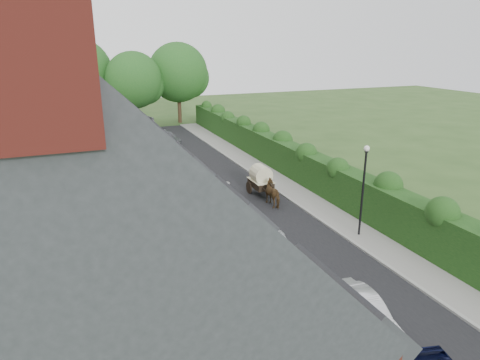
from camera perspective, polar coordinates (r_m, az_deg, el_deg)
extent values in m
plane|color=#2D4C1E|center=(20.15, 14.57, -13.37)|extent=(140.00, 140.00, 0.00)
cube|color=black|center=(28.54, 0.70, -3.14)|extent=(6.00, 58.00, 0.02)
cube|color=gray|center=(30.24, 7.89, -1.97)|extent=(2.20, 58.00, 0.12)
cube|color=gray|center=(27.37, -6.78, -4.10)|extent=(1.70, 58.00, 0.12)
cube|color=#9A9A94|center=(29.76, 6.14, -2.23)|extent=(0.18, 58.00, 0.13)
cube|color=#9A9A94|center=(27.57, -5.17, -3.87)|extent=(0.18, 58.00, 0.13)
cube|color=#113410|center=(30.77, 10.90, 0.56)|extent=(1.50, 58.00, 2.50)
cube|color=maroon|center=(24.59, -21.51, 0.05)|extent=(8.00, 40.00, 6.50)
cube|color=#25282C|center=(23.86, -22.39, 7.50)|extent=(8.00, 40.20, 8.00)
cube|color=#25282C|center=(8.22, 12.18, -17.19)|extent=(1.70, 2.60, 1.70)
cube|color=white|center=(10.24, 4.51, -17.13)|extent=(0.12, 1.20, 1.60)
cube|color=white|center=(13.62, -0.33, -16.37)|extent=(0.70, 2.40, 5.20)
cube|color=black|center=(14.44, 1.13, -19.99)|extent=(0.06, 1.80, 1.60)
cube|color=black|center=(13.10, 1.19, -11.68)|extent=(0.06, 1.80, 1.60)
cube|color=#25282C|center=(12.13, -1.02, -4.73)|extent=(1.70, 2.60, 1.70)
cube|color=#3F2D2D|center=(16.05, -4.30, -17.21)|extent=(0.08, 0.90, 2.10)
cube|color=white|center=(14.30, -4.45, -6.38)|extent=(0.12, 1.20, 1.60)
cube|color=white|center=(17.75, -6.36, -7.80)|extent=(0.70, 2.40, 5.20)
cube|color=black|center=(18.39, -5.10, -11.00)|extent=(0.06, 1.80, 1.60)
cube|color=black|center=(17.36, -5.32, -4.04)|extent=(0.06, 1.80, 1.60)
cube|color=#25282C|center=(16.64, -7.21, 1.47)|extent=(1.70, 2.60, 1.70)
cube|color=#3F2D2D|center=(20.20, -8.72, -9.45)|extent=(0.08, 0.90, 2.10)
cube|color=white|center=(18.82, -9.09, -0.48)|extent=(0.12, 1.20, 1.60)
cube|color=white|center=(22.24, -9.90, -2.52)|extent=(0.70, 2.40, 5.20)
cube|color=black|center=(22.75, -8.82, -5.24)|extent=(0.06, 1.80, 1.60)
cube|color=black|center=(21.93, -9.12, 0.54)|extent=(0.06, 1.80, 1.60)
cube|color=#25282C|center=(21.36, -10.72, 4.99)|extent=(1.70, 2.60, 1.70)
cube|color=#3F2D2D|center=(24.67, -11.47, -4.39)|extent=(0.08, 0.90, 2.10)
cube|color=white|center=(23.53, -11.90, 3.09)|extent=(0.12, 1.20, 1.60)
cube|color=white|center=(26.91, -12.21, 0.96)|extent=(0.70, 2.40, 5.20)
cube|color=black|center=(27.34, -11.28, -1.36)|extent=(0.06, 1.80, 1.60)
cube|color=black|center=(26.65, -11.59, 3.51)|extent=(0.06, 1.80, 1.60)
cube|color=#25282C|center=(26.19, -12.96, 7.21)|extent=(1.70, 2.60, 1.70)
cube|color=#3F2D2D|center=(29.31, -13.34, -0.90)|extent=(0.08, 0.90, 2.10)
cube|color=white|center=(28.34, -13.77, 5.47)|extent=(0.12, 1.20, 1.60)
cube|color=white|center=(31.68, -13.83, 3.40)|extent=(0.70, 2.40, 5.20)
cube|color=black|center=(32.05, -13.02, 1.40)|extent=(0.06, 1.80, 1.60)
cube|color=black|center=(31.47, -13.33, 5.59)|extent=(0.06, 1.80, 1.60)
cube|color=#25282C|center=(31.07, -14.52, 8.73)|extent=(1.70, 2.60, 1.70)
cube|color=#3F2D2D|center=(34.06, -14.69, 1.63)|extent=(0.08, 0.90, 2.10)
cube|color=white|center=(33.21, -15.11, 7.14)|extent=(0.12, 1.20, 1.60)
cube|color=white|center=(36.52, -15.03, 5.20)|extent=(0.70, 2.40, 5.20)
cube|color=black|center=(36.83, -14.32, 3.44)|extent=(0.06, 1.80, 1.60)
cube|color=black|center=(36.33, -14.61, 7.10)|extent=(0.06, 1.80, 1.60)
cube|color=#25282C|center=(35.99, -15.66, 9.83)|extent=(1.70, 2.60, 1.70)
cube|color=#3F2D2D|center=(38.87, -15.72, 3.54)|extent=(0.08, 0.90, 2.10)
cube|color=white|center=(38.11, -16.11, 8.39)|extent=(0.12, 1.20, 1.60)
cube|color=white|center=(41.39, -15.96, 6.57)|extent=(0.70, 2.40, 5.20)
cube|color=black|center=(41.67, -15.31, 5.01)|extent=(0.06, 1.80, 1.60)
cube|color=black|center=(41.22, -15.59, 8.26)|extent=(0.06, 1.80, 1.60)
cube|color=#25282C|center=(40.92, -16.53, 10.67)|extent=(1.70, 2.60, 1.70)
cube|color=#3F2D2D|center=(43.72, -16.51, 5.02)|extent=(0.08, 0.90, 2.10)
cube|color=white|center=(43.04, -16.88, 9.34)|extent=(0.12, 1.20, 1.60)
cube|color=maroon|center=(3.56, -26.53, 16.51)|extent=(0.90, 0.50, 1.60)
cube|color=maroon|center=(8.56, -24.46, 16.57)|extent=(0.90, 0.50, 1.60)
cube|color=maroon|center=(13.56, -23.92, 16.59)|extent=(0.90, 0.50, 1.60)
cylinder|color=#9A572E|center=(13.60, -25.35, 20.45)|extent=(0.20, 0.20, 0.50)
cylinder|color=#9A572E|center=(13.59, -23.56, 20.67)|extent=(0.20, 0.20, 0.50)
cube|color=maroon|center=(18.56, -23.67, 16.59)|extent=(0.90, 0.50, 1.60)
cylinder|color=#9A572E|center=(18.59, -24.70, 19.42)|extent=(0.20, 0.20, 0.50)
cylinder|color=#9A572E|center=(18.58, -23.41, 19.58)|extent=(0.20, 0.20, 0.50)
cube|color=maroon|center=(23.56, -23.53, 16.60)|extent=(0.90, 0.50, 1.60)
cylinder|color=#9A572E|center=(23.58, -24.34, 18.83)|extent=(0.20, 0.20, 0.50)
cylinder|color=#9A572E|center=(23.58, -23.32, 18.95)|extent=(0.20, 0.20, 0.50)
cube|color=maroon|center=(28.56, -23.43, 16.60)|extent=(0.90, 0.50, 1.60)
cylinder|color=#9A572E|center=(28.58, -24.10, 18.44)|extent=(0.20, 0.20, 0.50)
cylinder|color=#9A572E|center=(28.58, -23.26, 18.54)|extent=(0.20, 0.20, 0.50)
cube|color=maroon|center=(33.56, -23.37, 16.60)|extent=(0.90, 0.50, 1.60)
cylinder|color=#9A572E|center=(33.58, -23.93, 18.17)|extent=(0.20, 0.20, 0.50)
cylinder|color=#9A572E|center=(33.57, -23.22, 18.25)|extent=(0.20, 0.20, 0.50)
cube|color=maroon|center=(38.56, -23.32, 16.60)|extent=(0.90, 0.50, 1.60)
cylinder|color=#9A572E|center=(38.57, -23.81, 17.97)|extent=(0.20, 0.20, 0.50)
cylinder|color=#9A572E|center=(38.57, -23.19, 18.04)|extent=(0.20, 0.20, 0.50)
cube|color=maroon|center=(43.56, -23.28, 16.60)|extent=(0.90, 0.50, 1.60)
cylinder|color=#9A572E|center=(43.57, -23.72, 17.81)|extent=(0.20, 0.20, 0.50)
cylinder|color=#9A572E|center=(43.57, -23.17, 17.88)|extent=(0.20, 0.20, 0.50)
cube|color=maroon|center=(15.76, 3.52, -20.66)|extent=(0.30, 4.70, 0.90)
cube|color=maroon|center=(19.60, -2.89, -12.17)|extent=(0.30, 4.70, 0.90)
cube|color=maroon|center=(23.87, -6.87, -6.50)|extent=(0.30, 4.70, 0.90)
cube|color=maroon|center=(28.38, -9.56, -2.57)|extent=(0.30, 4.70, 0.90)
cube|color=maroon|center=(33.03, -11.49, 0.27)|extent=(0.30, 4.70, 0.90)
cube|color=maroon|center=(37.77, -12.94, 2.40)|extent=(0.30, 4.70, 0.90)
cube|color=maroon|center=(42.57, -14.07, 4.06)|extent=(0.30, 4.70, 0.90)
cube|color=maroon|center=(17.55, -0.10, -15.71)|extent=(0.35, 0.35, 1.10)
cube|color=maroon|center=(21.65, -5.10, -8.83)|extent=(0.35, 0.35, 1.10)
cube|color=maroon|center=(26.06, -8.35, -4.17)|extent=(0.35, 0.35, 1.10)
cube|color=maroon|center=(30.66, -10.61, -0.87)|extent=(0.35, 0.35, 1.10)
cube|color=maroon|center=(35.36, -12.28, 1.56)|extent=(0.35, 0.35, 1.10)
cube|color=maroon|center=(40.14, -13.55, 3.42)|extent=(0.35, 0.35, 1.10)
cube|color=maroon|center=(44.96, -14.56, 4.88)|extent=(0.35, 0.35, 1.10)
cylinder|color=black|center=(23.91, 16.00, -2.01)|extent=(0.12, 0.12, 4.80)
cylinder|color=black|center=(23.22, 16.51, 3.68)|extent=(0.20, 0.20, 0.10)
sphere|color=silver|center=(23.18, 16.55, 4.04)|extent=(0.32, 0.32, 0.32)
cylinder|color=#332316|center=(54.70, -13.74, 9.14)|extent=(0.50, 0.50, 4.75)
sphere|color=#194B1A|center=(54.30, -14.02, 12.80)|extent=(6.80, 6.80, 6.80)
sphere|color=#194B1A|center=(54.86, -12.58, 12.25)|extent=(4.76, 4.76, 4.76)
cylinder|color=#332316|center=(57.75, -8.10, 10.16)|extent=(0.50, 0.50, 5.25)
sphere|color=#194B1A|center=(57.37, -8.27, 14.01)|extent=(7.60, 7.60, 7.60)
sphere|color=#194B1A|center=(58.09, -6.82, 13.39)|extent=(5.32, 5.32, 5.32)
cylinder|color=#332316|center=(57.09, -20.26, 9.29)|extent=(0.50, 0.50, 5.50)
sphere|color=#194B1A|center=(56.69, -20.71, 13.34)|extent=(8.00, 8.00, 8.00)
sphere|color=#194B1A|center=(57.12, -19.00, 12.77)|extent=(5.60, 5.60, 5.60)
imported|color=#BBBBC0|center=(17.13, 15.83, -16.88)|extent=(1.85, 4.27, 1.37)
imported|color=silver|center=(20.81, 4.83, -9.70)|extent=(2.58, 4.80, 1.28)
imported|color=silver|center=(26.74, -1.63, -3.10)|extent=(2.10, 4.76, 1.36)
imported|color=black|center=(31.85, -5.96, 0.31)|extent=(2.40, 4.22, 1.35)
imported|color=maroon|center=(37.60, -8.21, 3.01)|extent=(1.94, 4.41, 1.41)
imported|color=tan|center=(41.71, -10.14, 4.40)|extent=(3.40, 5.46, 1.41)
imported|color=#505357|center=(45.75, -9.95, 5.59)|extent=(2.91, 5.08, 1.39)
imported|color=black|center=(51.89, -13.06, 6.85)|extent=(2.33, 4.32, 1.40)
imported|color=#4E361C|center=(28.09, 4.57, -1.77)|extent=(1.03, 2.02, 1.66)
cube|color=black|center=(29.87, 2.79, -0.48)|extent=(1.19, 1.99, 0.50)
cylinder|color=beige|center=(29.66, 2.81, 0.79)|extent=(1.29, 1.24, 1.29)
cube|color=beige|center=(29.79, 2.80, -0.03)|extent=(1.31, 2.04, 0.04)
cylinder|color=black|center=(30.26, 1.20, -1.01)|extent=(0.08, 0.89, 0.89)
cylinder|color=black|center=(30.77, 3.41, -0.71)|extent=(0.08, 0.89, 0.89)
cylinder|color=black|center=(28.78, 3.07, -1.11)|extent=(0.06, 1.79, 0.06)
cylinder|color=black|center=(29.07, 4.31, -0.94)|extent=(0.06, 1.79, 0.06)
imported|color=#505257|center=(54.49, -12.48, 7.44)|extent=(2.89, 5.46, 1.46)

